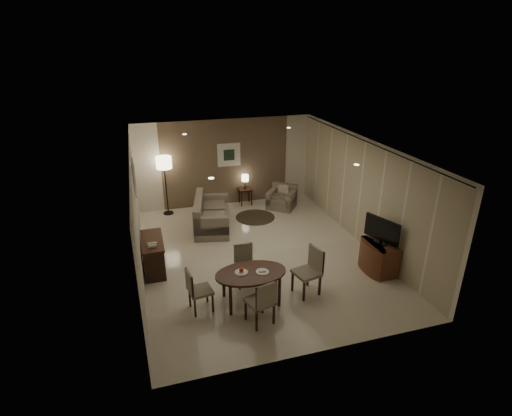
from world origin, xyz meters
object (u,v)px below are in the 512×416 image
object	(u,v)px
floor_lamp	(166,186)
chair_far	(246,266)
sofa	(212,213)
dining_table	(251,287)
tv_cabinet	(379,257)
chair_left	(200,290)
chair_right	(307,272)
armchair	(282,197)
chair_near	(260,301)
console_desk	(153,255)
side_table	(245,196)

from	to	relation	value
floor_lamp	chair_far	bearing A→B (deg)	-73.71
sofa	floor_lamp	world-z (taller)	floor_lamp
dining_table	tv_cabinet	bearing A→B (deg)	5.42
sofa	tv_cabinet	bearing A→B (deg)	-124.05
tv_cabinet	chair_left	size ratio (longest dim) A/B	1.02
chair_right	armchair	size ratio (longest dim) A/B	1.26
chair_far	chair_right	distance (m)	1.31
chair_near	chair_left	xyz separation A→B (m)	(-0.98, 0.69, -0.03)
floor_lamp	dining_table	bearing A→B (deg)	-76.40
sofa	armchair	xyz separation A→B (m)	(2.34, 0.79, -0.08)
chair_far	sofa	world-z (taller)	chair_far
chair_near	chair_left	bearing A→B (deg)	-51.25
dining_table	armchair	xyz separation A→B (m)	(2.26, 4.41, 0.02)
console_desk	dining_table	size ratio (longest dim) A/B	0.84
chair_near	chair_left	size ratio (longest dim) A/B	1.07
chair_left	armchair	world-z (taller)	chair_left
chair_near	side_table	bearing A→B (deg)	-118.69
chair_near	armchair	xyz separation A→B (m)	(2.28, 5.08, -0.12)
console_desk	chair_near	distance (m)	3.03
chair_right	armchair	distance (m)	4.60
chair_left	sofa	world-z (taller)	chair_left
console_desk	sofa	world-z (taller)	sofa
chair_left	chair_right	size ratio (longest dim) A/B	0.89
tv_cabinet	sofa	world-z (taller)	sofa
console_desk	chair_left	size ratio (longest dim) A/B	1.36
chair_near	dining_table	bearing A→B (deg)	-108.13
sofa	side_table	size ratio (longest dim) A/B	3.51
tv_cabinet	chair_far	distance (m)	3.06
chair_right	chair_left	bearing A→B (deg)	-105.79
dining_table	floor_lamp	world-z (taller)	floor_lamp
chair_right	armchair	world-z (taller)	chair_right
armchair	floor_lamp	xyz separation A→B (m)	(-3.45, 0.55, 0.54)
chair_far	floor_lamp	world-z (taller)	floor_lamp
floor_lamp	chair_near	bearing A→B (deg)	-78.20
chair_left	side_table	bearing A→B (deg)	-32.46
dining_table	side_table	size ratio (longest dim) A/B	2.72
chair_far	side_table	bearing A→B (deg)	76.41
chair_left	chair_right	distance (m)	2.17
chair_far	floor_lamp	bearing A→B (deg)	107.79
armchair	chair_right	bearing A→B (deg)	-65.15
tv_cabinet	chair_right	world-z (taller)	chair_right
console_desk	armchair	distance (m)	4.82
chair_far	chair_left	size ratio (longest dim) A/B	0.98
tv_cabinet	chair_near	world-z (taller)	chair_near
armchair	chair_near	bearing A→B (deg)	-75.61
tv_cabinet	side_table	size ratio (longest dim) A/B	1.72
chair_near	chair_right	size ratio (longest dim) A/B	0.94
console_desk	chair_left	world-z (taller)	chair_left
tv_cabinet	chair_far	bearing A→B (deg)	173.50
side_table	floor_lamp	size ratio (longest dim) A/B	0.29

